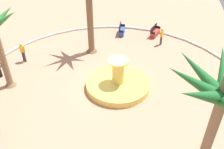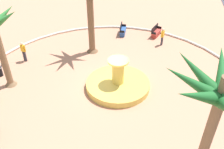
{
  "view_description": "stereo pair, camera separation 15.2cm",
  "coord_description": "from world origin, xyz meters",
  "px_view_note": "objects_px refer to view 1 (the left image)",
  "views": [
    {
      "loc": [
        13.36,
        3.02,
        10.61
      ],
      "look_at": [
        0.02,
        0.18,
        1.0
      ],
      "focal_mm": 38.8,
      "sensor_mm": 36.0,
      "label": 1
    },
    {
      "loc": [
        13.33,
        3.17,
        10.61
      ],
      "look_at": [
        0.02,
        0.18,
        1.0
      ],
      "focal_mm": 38.8,
      "sensor_mm": 36.0,
      "label": 2
    }
  ],
  "objects_px": {
    "palm_tree_mid_plaza": "(222,101)",
    "person_cyclist_photo": "(162,36)",
    "fountain": "(118,83)",
    "person_cyclist_helmet": "(23,51)",
    "bench_north": "(122,31)",
    "bench_east": "(155,32)"
  },
  "relations": [
    {
      "from": "bench_north",
      "to": "fountain",
      "type": "bearing_deg",
      "value": 8.32
    },
    {
      "from": "bench_north",
      "to": "person_cyclist_photo",
      "type": "distance_m",
      "value": 4.22
    },
    {
      "from": "bench_east",
      "to": "person_cyclist_photo",
      "type": "bearing_deg",
      "value": 20.05
    },
    {
      "from": "palm_tree_mid_plaza",
      "to": "person_cyclist_photo",
      "type": "distance_m",
      "value": 14.34
    },
    {
      "from": "fountain",
      "to": "person_cyclist_helmet",
      "type": "xyz_separation_m",
      "value": [
        -1.79,
        -8.15,
        0.64
      ]
    },
    {
      "from": "person_cyclist_helmet",
      "to": "person_cyclist_photo",
      "type": "height_order",
      "value": "person_cyclist_helmet"
    },
    {
      "from": "fountain",
      "to": "bench_north",
      "type": "relative_size",
      "value": 2.74
    },
    {
      "from": "bench_east",
      "to": "fountain",
      "type": "bearing_deg",
      "value": -12.83
    },
    {
      "from": "person_cyclist_photo",
      "to": "person_cyclist_helmet",
      "type": "bearing_deg",
      "value": -64.0
    },
    {
      "from": "fountain",
      "to": "person_cyclist_helmet",
      "type": "relative_size",
      "value": 2.62
    },
    {
      "from": "bench_north",
      "to": "person_cyclist_photo",
      "type": "height_order",
      "value": "person_cyclist_photo"
    },
    {
      "from": "palm_tree_mid_plaza",
      "to": "fountain",
      "type": "bearing_deg",
      "value": -143.61
    },
    {
      "from": "bench_east",
      "to": "bench_north",
      "type": "relative_size",
      "value": 1.03
    },
    {
      "from": "bench_north",
      "to": "person_cyclist_photo",
      "type": "relative_size",
      "value": 1.0
    },
    {
      "from": "person_cyclist_helmet",
      "to": "person_cyclist_photo",
      "type": "bearing_deg",
      "value": 116.0
    },
    {
      "from": "palm_tree_mid_plaza",
      "to": "person_cyclist_photo",
      "type": "height_order",
      "value": "palm_tree_mid_plaza"
    },
    {
      "from": "bench_east",
      "to": "person_cyclist_helmet",
      "type": "distance_m",
      "value": 12.38
    },
    {
      "from": "bench_east",
      "to": "person_cyclist_photo",
      "type": "height_order",
      "value": "person_cyclist_photo"
    },
    {
      "from": "palm_tree_mid_plaza",
      "to": "bench_east",
      "type": "xyz_separation_m",
      "value": [
        -15.31,
        -2.76,
        -4.8
      ]
    },
    {
      "from": "bench_north",
      "to": "person_cyclist_helmet",
      "type": "bearing_deg",
      "value": -45.62
    },
    {
      "from": "person_cyclist_photo",
      "to": "bench_east",
      "type": "bearing_deg",
      "value": -159.95
    },
    {
      "from": "person_cyclist_helmet",
      "to": "person_cyclist_photo",
      "type": "distance_m",
      "value": 12.03
    }
  ]
}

